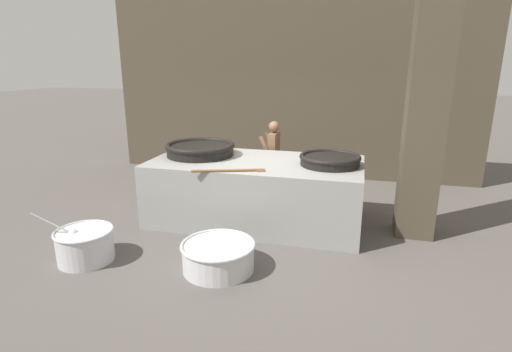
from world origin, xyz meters
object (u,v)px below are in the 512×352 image
giant_wok_far (330,160)px  cook (273,157)px  giant_wok_near (200,149)px  prep_bowl_meat (218,255)px  prep_bowl_vegetables (85,244)px

giant_wok_far → cook: size_ratio=0.63×
cook → giant_wok_far: bearing=134.4°
giant_wok_near → giant_wok_far: (2.20, -0.13, -0.02)m
giant_wok_near → prep_bowl_meat: size_ratio=1.23×
prep_bowl_vegetables → prep_bowl_meat: 1.81m
prep_bowl_meat → prep_bowl_vegetables: bearing=-173.2°
prep_bowl_vegetables → prep_bowl_meat: size_ratio=0.97×
giant_wok_near → prep_bowl_meat: (0.98, -1.89, -0.94)m
cook → prep_bowl_meat: bearing=89.6°
prep_bowl_vegetables → giant_wok_far: bearing=33.1°
prep_bowl_vegetables → prep_bowl_meat: (1.80, 0.22, -0.04)m
cook → prep_bowl_vegetables: bearing=60.5°
giant_wok_near → prep_bowl_meat: 2.32m
cook → prep_bowl_vegetables: (-1.87, -3.19, -0.57)m
cook → prep_bowl_vegetables: 3.74m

